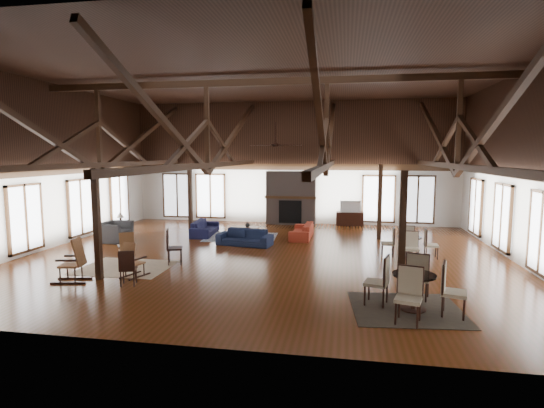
% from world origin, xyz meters
% --- Properties ---
extents(floor, '(16.00, 16.00, 0.00)m').
position_xyz_m(floor, '(0.00, 0.00, 0.00)').
color(floor, '#5A2913').
rests_on(floor, ground).
extents(ceiling, '(16.00, 14.00, 0.02)m').
position_xyz_m(ceiling, '(0.00, 0.00, 6.00)').
color(ceiling, black).
rests_on(ceiling, wall_back).
extents(wall_back, '(16.00, 0.02, 6.00)m').
position_xyz_m(wall_back, '(0.00, 7.00, 3.00)').
color(wall_back, silver).
rests_on(wall_back, floor).
extents(wall_front, '(16.00, 0.02, 6.00)m').
position_xyz_m(wall_front, '(0.00, -7.00, 3.00)').
color(wall_front, silver).
rests_on(wall_front, floor).
extents(wall_left, '(0.02, 14.00, 6.00)m').
position_xyz_m(wall_left, '(-8.00, 0.00, 3.00)').
color(wall_left, silver).
rests_on(wall_left, floor).
extents(wall_right, '(0.02, 14.00, 6.00)m').
position_xyz_m(wall_right, '(8.00, 0.00, 3.00)').
color(wall_right, silver).
rests_on(wall_right, floor).
extents(roof_truss, '(15.60, 14.07, 3.14)m').
position_xyz_m(roof_truss, '(0.00, 0.00, 4.03)').
color(roof_truss, black).
rests_on(roof_truss, wall_back).
extents(post_grid, '(8.16, 7.16, 3.05)m').
position_xyz_m(post_grid, '(0.00, 0.00, 1.52)').
color(post_grid, black).
rests_on(post_grid, floor).
extents(fireplace, '(2.50, 0.69, 2.60)m').
position_xyz_m(fireplace, '(0.00, 6.67, 1.29)').
color(fireplace, brown).
rests_on(fireplace, floor).
extents(ceiling_fan, '(1.60, 1.60, 0.75)m').
position_xyz_m(ceiling_fan, '(0.50, -1.00, 3.73)').
color(ceiling_fan, black).
rests_on(ceiling_fan, roof_truss).
extents(sofa_navy_front, '(2.18, 1.14, 0.60)m').
position_xyz_m(sofa_navy_front, '(-1.09, 1.48, 0.30)').
color(sofa_navy_front, '#121A33').
rests_on(sofa_navy_front, floor).
extents(sofa_navy_left, '(2.15, 0.99, 0.61)m').
position_xyz_m(sofa_navy_left, '(-3.26, 3.22, 0.30)').
color(sofa_navy_left, '#16183D').
rests_on(sofa_navy_left, floor).
extents(sofa_orange, '(2.07, 0.84, 0.60)m').
position_xyz_m(sofa_orange, '(0.89, 3.24, 0.30)').
color(sofa_orange, '#A83420').
rests_on(sofa_orange, floor).
extents(coffee_table, '(1.24, 0.78, 0.44)m').
position_xyz_m(coffee_table, '(-1.44, 2.87, 0.39)').
color(coffee_table, brown).
rests_on(coffee_table, floor).
extents(vase, '(0.24, 0.24, 0.21)m').
position_xyz_m(vase, '(-1.33, 2.95, 0.55)').
color(vase, '#B2B2B2').
rests_on(vase, coffee_table).
extents(armchair, '(1.21, 1.06, 0.77)m').
position_xyz_m(armchair, '(-6.30, 1.27, 0.38)').
color(armchair, '#29292B').
rests_on(armchair, floor).
extents(side_table_lamp, '(0.42, 0.42, 1.07)m').
position_xyz_m(side_table_lamp, '(-6.53, 2.11, 0.40)').
color(side_table_lamp, black).
rests_on(side_table_lamp, floor).
extents(rocking_chair_a, '(0.79, 0.88, 1.01)m').
position_xyz_m(rocking_chair_a, '(-4.09, -1.82, 0.47)').
color(rocking_chair_a, '#9C663B').
rests_on(rocking_chair_a, floor).
extents(rocking_chair_b, '(0.64, 0.87, 1.00)m').
position_xyz_m(rocking_chair_b, '(-3.18, -3.20, 0.47)').
color(rocking_chair_b, '#9C663B').
rests_on(rocking_chair_b, floor).
extents(rocking_chair_c, '(1.00, 0.66, 1.19)m').
position_xyz_m(rocking_chair_c, '(-4.50, -3.84, 0.56)').
color(rocking_chair_c, '#9C663B').
rests_on(rocking_chair_c, floor).
extents(side_chair_a, '(0.60, 0.60, 1.11)m').
position_xyz_m(side_chair_a, '(-2.69, -1.65, 0.64)').
color(side_chair_a, black).
rests_on(side_chair_a, floor).
extents(side_chair_b, '(0.51, 0.51, 0.96)m').
position_xyz_m(side_chair_b, '(-2.91, -3.95, 0.56)').
color(side_chair_b, black).
rests_on(side_chair_b, floor).
extents(cafe_table_near, '(2.22, 2.22, 1.13)m').
position_xyz_m(cafe_table_near, '(4.16, -4.45, 0.57)').
color(cafe_table_near, black).
rests_on(cafe_table_near, floor).
extents(cafe_table_far, '(1.85, 1.85, 0.97)m').
position_xyz_m(cafe_table_far, '(4.77, 0.60, 0.48)').
color(cafe_table_far, black).
rests_on(cafe_table_far, floor).
extents(cup_near, '(0.12, 0.12, 0.09)m').
position_xyz_m(cup_near, '(4.22, -4.45, 0.86)').
color(cup_near, '#B2B2B2').
rests_on(cup_near, cafe_table_near).
extents(cup_far, '(0.14, 0.14, 0.10)m').
position_xyz_m(cup_far, '(4.78, 0.61, 0.75)').
color(cup_far, '#B2B2B2').
rests_on(cup_far, cafe_table_far).
extents(tv_console, '(1.30, 0.49, 0.65)m').
position_xyz_m(tv_console, '(2.86, 6.75, 0.32)').
color(tv_console, black).
rests_on(tv_console, floor).
extents(television, '(0.98, 0.19, 0.56)m').
position_xyz_m(television, '(2.87, 6.75, 0.93)').
color(television, '#B2B2B2').
rests_on(television, tv_console).
extents(rug_tan, '(2.64, 2.07, 0.01)m').
position_xyz_m(rug_tan, '(-3.89, -2.28, 0.01)').
color(rug_tan, '#CCAF8D').
rests_on(rug_tan, floor).
extents(rug_navy, '(3.04, 2.37, 0.01)m').
position_xyz_m(rug_navy, '(-1.61, 2.95, 0.01)').
color(rug_navy, '#16203F').
rests_on(rug_navy, floor).
extents(rug_dark, '(2.57, 2.38, 0.01)m').
position_xyz_m(rug_dark, '(4.03, -4.43, 0.01)').
color(rug_dark, black).
rests_on(rug_dark, floor).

